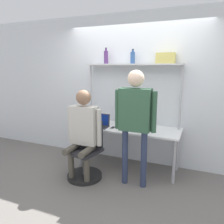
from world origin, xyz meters
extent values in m
plane|color=slate|center=(0.00, 0.00, 0.00)|extent=(12.00, 12.00, 0.00)
cube|color=silver|center=(0.00, 0.70, 1.35)|extent=(8.00, 0.06, 2.70)
cube|color=white|center=(0.00, 0.35, 0.72)|extent=(1.77, 0.65, 0.03)
cylinder|color=#A5A5AA|center=(-0.83, 0.08, 0.35)|extent=(0.05, 0.05, 0.71)
cylinder|color=#A5A5AA|center=(0.83, 0.08, 0.35)|extent=(0.05, 0.05, 0.71)
cylinder|color=#A5A5AA|center=(-0.83, 0.61, 0.35)|extent=(0.05, 0.05, 0.71)
cylinder|color=#A5A5AA|center=(0.83, 0.61, 0.35)|extent=(0.05, 0.05, 0.71)
cube|color=silver|center=(0.00, 0.55, 1.81)|extent=(1.68, 0.23, 0.02)
cylinder|color=#B2B2B7|center=(-0.82, 0.55, 0.91)|extent=(0.04, 0.04, 1.82)
cylinder|color=#B2B2B7|center=(0.82, 0.55, 0.91)|extent=(0.04, 0.04, 1.82)
cylinder|color=#B7B7BC|center=(-0.06, 0.51, 0.74)|extent=(0.21, 0.21, 0.01)
cylinder|color=#B7B7BC|center=(-0.06, 0.51, 0.80)|extent=(0.06, 0.06, 0.10)
cube|color=#B7B7BC|center=(-0.06, 0.52, 1.02)|extent=(0.49, 0.01, 0.37)
cube|color=black|center=(-0.06, 0.51, 1.02)|extent=(0.47, 0.02, 0.35)
cube|color=#333338|center=(-0.49, 0.17, 0.74)|extent=(0.34, 0.21, 0.01)
cube|color=black|center=(-0.49, 0.16, 0.75)|extent=(0.29, 0.12, 0.00)
cube|color=#333338|center=(-0.49, 0.27, 0.85)|extent=(0.34, 0.04, 0.21)
cube|color=navy|center=(-0.49, 0.26, 0.85)|extent=(0.30, 0.03, 0.19)
cube|color=silver|center=(-0.23, 0.21, 0.74)|extent=(0.07, 0.15, 0.01)
cube|color=black|center=(-0.23, 0.21, 0.75)|extent=(0.06, 0.13, 0.00)
cylinder|color=black|center=(-0.52, -0.29, 0.03)|extent=(0.56, 0.56, 0.06)
cylinder|color=#4C4C51|center=(-0.52, -0.29, 0.25)|extent=(0.06, 0.06, 0.38)
cube|color=#26262B|center=(-0.52, -0.29, 0.46)|extent=(0.54, 0.54, 0.05)
cube|color=#26262B|center=(-0.48, -0.08, 0.71)|extent=(0.41, 0.12, 0.45)
cylinder|color=#4C473D|center=(-0.66, -0.46, 0.24)|extent=(0.09, 0.09, 0.49)
cylinder|color=#4C473D|center=(-0.39, -0.46, 0.24)|extent=(0.09, 0.09, 0.49)
cylinder|color=#4C473D|center=(-0.66, -0.43, 0.53)|extent=(0.10, 0.38, 0.10)
cylinder|color=#4C473D|center=(-0.39, -0.43, 0.53)|extent=(0.10, 0.38, 0.10)
cube|color=beige|center=(-0.52, -0.26, 0.88)|extent=(0.42, 0.20, 0.60)
cylinder|color=beige|center=(-0.78, -0.26, 0.86)|extent=(0.08, 0.08, 0.57)
cylinder|color=beige|center=(-0.27, -0.26, 0.86)|extent=(0.08, 0.08, 0.57)
sphere|color=#8C664C|center=(-0.52, -0.26, 1.31)|extent=(0.23, 0.23, 0.23)
cylinder|color=#2D3856|center=(0.13, -0.18, 0.43)|extent=(0.09, 0.09, 0.86)
cylinder|color=#2D3856|center=(0.42, -0.18, 0.43)|extent=(0.09, 0.09, 0.86)
cube|color=#33593F|center=(0.27, -0.18, 1.17)|extent=(0.45, 0.20, 0.61)
cylinder|color=#33593F|center=(0.01, -0.18, 1.16)|extent=(0.08, 0.08, 0.58)
cylinder|color=#33593F|center=(0.54, -0.18, 1.16)|extent=(0.08, 0.08, 0.58)
sphere|color=beige|center=(0.27, -0.18, 1.61)|extent=(0.23, 0.23, 0.23)
cylinder|color=#335999|center=(-0.01, 0.55, 1.92)|extent=(0.08, 0.08, 0.19)
cylinder|color=#335999|center=(-0.01, 0.55, 2.03)|extent=(0.04, 0.04, 0.04)
cylinder|color=black|center=(-0.01, 0.55, 2.06)|extent=(0.04, 0.04, 0.01)
cylinder|color=#593372|center=(-0.51, 0.55, 1.93)|extent=(0.08, 0.08, 0.22)
cylinder|color=#593372|center=(-0.51, 0.55, 2.07)|extent=(0.03, 0.03, 0.04)
cylinder|color=black|center=(-0.51, 0.55, 2.09)|extent=(0.04, 0.04, 0.01)
cube|color=#DBCC66|center=(0.55, 0.55, 1.91)|extent=(0.29, 0.20, 0.17)
camera|label=1|loc=(1.14, -3.13, 1.78)|focal=35.00mm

